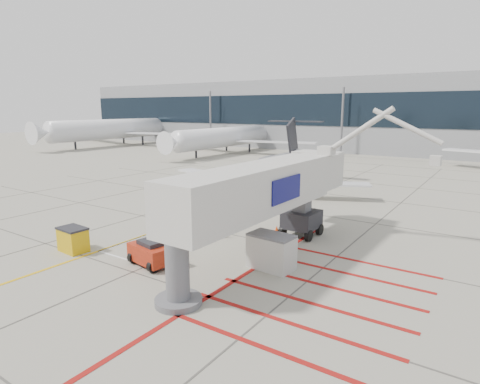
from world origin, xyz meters
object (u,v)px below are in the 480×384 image
Objects in this scene: pushback_tug at (152,252)px; jet_bridge at (256,199)px; spill_bin at (73,239)px; regional_jet at (243,163)px.

jet_bridge is at bearing 49.34° from pushback_tug.
pushback_tug is 1.47× the size of spill_bin.
regional_jet reaches higher than spill_bin.
jet_bridge is at bearing -60.50° from regional_jet.
jet_bridge reaches higher than regional_jet.
jet_bridge is 11.18m from spill_bin.
jet_bridge is 7.13× the size of pushback_tug.
regional_jet is at bearing 89.65° from spill_bin.
jet_bridge is 10.50× the size of spill_bin.
jet_bridge is (8.55, -11.68, 0.02)m from regional_jet.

